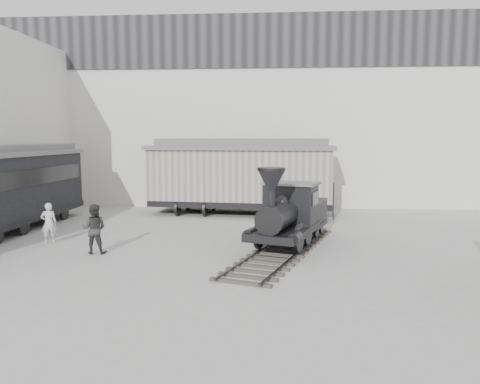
# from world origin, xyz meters

# --- Properties ---
(ground) EXTENTS (90.00, 90.00, 0.00)m
(ground) POSITION_xyz_m (0.00, 0.00, 0.00)
(ground) COLOR #9E9E9B
(north_wall) EXTENTS (34.00, 2.51, 11.00)m
(north_wall) POSITION_xyz_m (0.00, 14.98, 5.55)
(north_wall) COLOR silver
(north_wall) RESTS_ON ground
(locomotive) EXTENTS (4.44, 8.67, 3.01)m
(locomotive) POSITION_xyz_m (1.55, 3.76, 1.11)
(locomotive) COLOR #3E3631
(locomotive) RESTS_ON ground
(boxcar) EXTENTS (10.08, 3.97, 4.03)m
(boxcar) POSITION_xyz_m (-0.71, 11.37, 2.11)
(boxcar) COLOR black
(boxcar) RESTS_ON ground
(visitor_a) EXTENTS (0.68, 0.57, 1.58)m
(visitor_a) POSITION_xyz_m (-7.62, 3.88, 0.79)
(visitor_a) COLOR silver
(visitor_a) RESTS_ON ground
(visitor_b) EXTENTS (0.87, 0.69, 1.75)m
(visitor_b) POSITION_xyz_m (-5.28, 2.46, 0.88)
(visitor_b) COLOR #303031
(visitor_b) RESTS_ON ground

